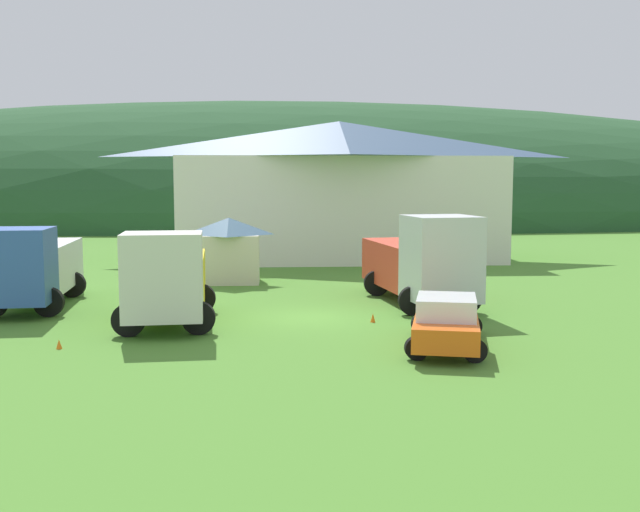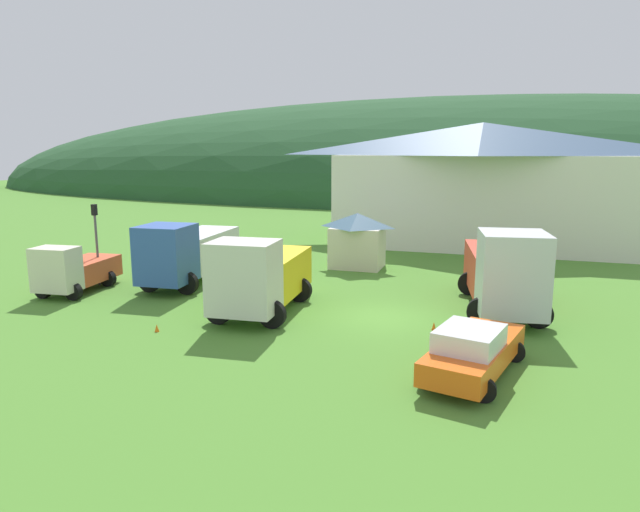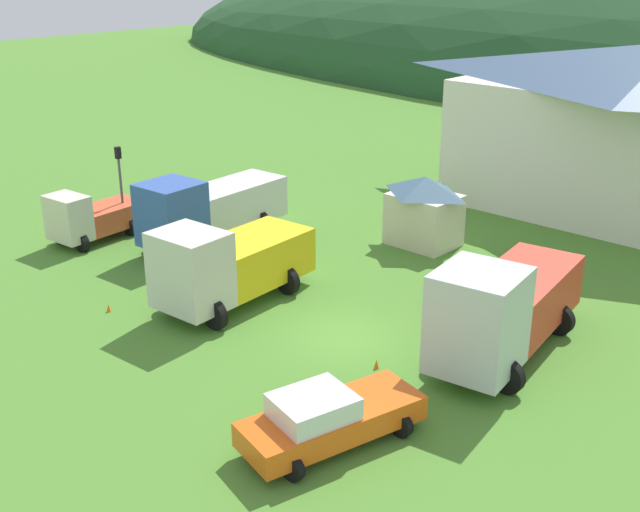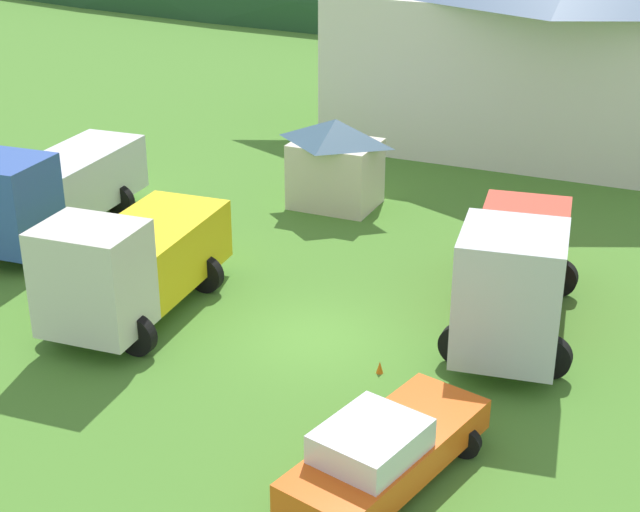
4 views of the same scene
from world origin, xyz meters
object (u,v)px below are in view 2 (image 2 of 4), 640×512
object	(u,v)px
tow_truck_silver	(504,271)
traffic_cone_mid_row	(434,330)
depot_building	(480,183)
flatbed_truck_yellow	(260,275)
light_truck_cream	(73,270)
service_pickup_orange	(473,350)
play_shed_cream	(357,240)
traffic_light_west	(96,236)
traffic_cone_near_pickup	(157,332)
box_truck_blue	(187,251)

from	to	relation	value
tow_truck_silver	traffic_cone_mid_row	xyz separation A→B (m)	(-2.46, -3.36, -1.80)
tow_truck_silver	depot_building	bearing A→B (deg)	177.34
tow_truck_silver	flatbed_truck_yellow	bearing A→B (deg)	-79.52
flatbed_truck_yellow	tow_truck_silver	xyz separation A→B (m)	(9.71, 3.32, 0.14)
flatbed_truck_yellow	traffic_cone_mid_row	distance (m)	7.44
light_truck_cream	service_pickup_orange	world-z (taller)	light_truck_cream
traffic_cone_mid_row	play_shed_cream	bearing A→B (deg)	118.55
traffic_light_west	service_pickup_orange	bearing A→B (deg)	-18.53
light_truck_cream	tow_truck_silver	bearing A→B (deg)	92.97
tow_truck_silver	traffic_cone_mid_row	world-z (taller)	tow_truck_silver
flatbed_truck_yellow	tow_truck_silver	bearing A→B (deg)	104.79
light_truck_cream	traffic_cone_mid_row	size ratio (longest dim) A/B	7.30
traffic_cone_near_pickup	play_shed_cream	bearing A→B (deg)	72.46
light_truck_cream	flatbed_truck_yellow	bearing A→B (deg)	82.19
depot_building	play_shed_cream	size ratio (longest dim) A/B	6.60
service_pickup_orange	traffic_cone_mid_row	distance (m)	4.53
depot_building	flatbed_truck_yellow	world-z (taller)	depot_building
box_truck_blue	tow_truck_silver	bearing A→B (deg)	84.08
box_truck_blue	traffic_cone_mid_row	distance (m)	13.68
box_truck_blue	traffic_light_west	size ratio (longest dim) A/B	1.85
traffic_cone_near_pickup	box_truck_blue	bearing A→B (deg)	112.12
traffic_cone_near_pickup	traffic_cone_mid_row	bearing A→B (deg)	18.90
depot_building	traffic_cone_near_pickup	size ratio (longest dim) A/B	36.33
box_truck_blue	traffic_light_west	world-z (taller)	traffic_light_west
box_truck_blue	traffic_light_west	distance (m)	4.56
play_shed_cream	traffic_light_west	size ratio (longest dim) A/B	0.77
service_pickup_orange	traffic_light_west	xyz separation A→B (m)	(-18.76, 6.29, 1.71)
play_shed_cream	traffic_cone_mid_row	world-z (taller)	play_shed_cream
depot_building	service_pickup_orange	world-z (taller)	depot_building
light_truck_cream	traffic_cone_near_pickup	bearing A→B (deg)	56.10
box_truck_blue	flatbed_truck_yellow	distance (m)	6.92
light_truck_cream	traffic_light_west	distance (m)	2.20
traffic_light_west	light_truck_cream	bearing A→B (deg)	-92.43
play_shed_cream	traffic_light_west	distance (m)	14.15
depot_building	flatbed_truck_yellow	bearing A→B (deg)	-111.11
depot_building	traffic_cone_mid_row	distance (m)	21.19
light_truck_cream	service_pickup_orange	bearing A→B (deg)	70.84
depot_building	tow_truck_silver	xyz separation A→B (m)	(1.74, -17.35, -2.66)
box_truck_blue	traffic_cone_near_pickup	xyz separation A→B (m)	(2.98, -7.33, -1.68)
play_shed_cream	traffic_light_west	xyz separation A→B (m)	(-11.47, -8.24, 0.89)
box_truck_blue	traffic_cone_mid_row	world-z (taller)	box_truck_blue
light_truck_cream	traffic_light_west	bearing A→B (deg)	172.12
tow_truck_silver	service_pickup_orange	bearing A→B (deg)	-14.61
box_truck_blue	service_pickup_orange	bearing A→B (deg)	57.30
service_pickup_orange	traffic_light_west	bearing A→B (deg)	-94.53
play_shed_cream	traffic_cone_mid_row	bearing A→B (deg)	-61.45
play_shed_cream	service_pickup_orange	world-z (taller)	play_shed_cream
depot_building	traffic_cone_near_pickup	distance (m)	26.80
service_pickup_orange	traffic_cone_mid_row	world-z (taller)	service_pickup_orange
play_shed_cream	flatbed_truck_yellow	size ratio (longest dim) A/B	0.48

